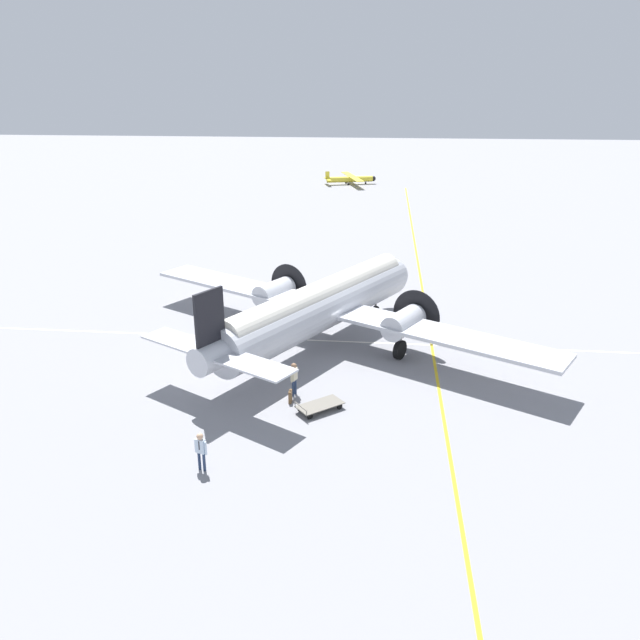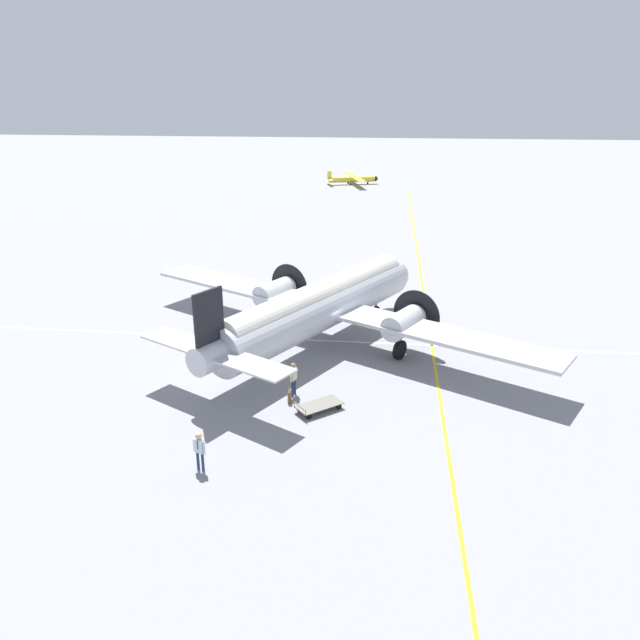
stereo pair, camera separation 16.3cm
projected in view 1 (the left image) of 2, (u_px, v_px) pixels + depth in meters
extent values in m
plane|color=gray|center=(320.00, 346.00, 36.51)|extent=(300.00, 300.00, 0.00)
cube|color=gold|center=(433.00, 351.00, 35.88)|extent=(120.00, 0.16, 0.01)
cube|color=silver|center=(321.00, 341.00, 37.31)|extent=(0.16, 120.00, 0.01)
cylinder|color=silver|center=(320.00, 308.00, 35.66)|extent=(15.23, 10.22, 2.54)
cylinder|color=silver|center=(320.00, 297.00, 35.42)|extent=(14.17, 9.16, 1.78)
sphere|color=silver|center=(390.00, 275.00, 41.77)|extent=(2.41, 2.41, 2.41)
cylinder|color=silver|center=(221.00, 352.00, 29.51)|extent=(3.42, 2.78, 1.40)
cube|color=black|center=(210.00, 321.00, 28.43)|extent=(1.60, 1.00, 2.92)
cube|color=silver|center=(215.00, 353.00, 29.17)|extent=(5.70, 8.33, 0.10)
cube|color=silver|center=(332.00, 308.00, 36.67)|extent=(15.76, 24.87, 0.20)
cylinder|color=silver|center=(274.00, 292.00, 39.40)|extent=(3.08, 2.58, 1.40)
cylinder|color=black|center=(289.00, 286.00, 40.54)|extent=(1.50, 2.57, 2.94)
sphere|color=black|center=(290.00, 286.00, 40.65)|extent=(0.49, 0.49, 0.49)
cylinder|color=silver|center=(403.00, 323.00, 34.35)|extent=(3.08, 2.58, 1.40)
cylinder|color=black|center=(416.00, 315.00, 35.50)|extent=(1.50, 2.57, 2.94)
sphere|color=black|center=(417.00, 314.00, 35.60)|extent=(0.49, 0.49, 0.49)
cylinder|color=#4C4C51|center=(272.00, 309.00, 39.56)|extent=(0.18, 0.18, 0.96)
cylinder|color=black|center=(272.00, 316.00, 39.73)|extent=(1.10, 0.81, 1.10)
cylinder|color=#4C4C51|center=(400.00, 342.00, 34.51)|extent=(0.18, 0.18, 0.96)
cylinder|color=black|center=(400.00, 350.00, 34.68)|extent=(1.10, 0.81, 1.10)
cylinder|color=#4C4C51|center=(376.00, 305.00, 41.00)|extent=(0.14, 0.14, 0.88)
cylinder|color=black|center=(375.00, 311.00, 41.15)|extent=(0.70, 0.50, 0.70)
cylinder|color=navy|center=(204.00, 462.00, 24.66)|extent=(0.12, 0.12, 0.80)
cylinder|color=navy|center=(199.00, 460.00, 24.75)|extent=(0.12, 0.12, 0.80)
cube|color=silver|center=(201.00, 446.00, 24.46)|extent=(0.31, 0.42, 0.60)
sphere|color=tan|center=(200.00, 436.00, 24.30)|extent=(0.27, 0.27, 0.27)
cylinder|color=silver|center=(206.00, 448.00, 24.37)|extent=(0.09, 0.09, 0.57)
cylinder|color=silver|center=(196.00, 445.00, 24.57)|extent=(0.09, 0.09, 0.57)
cube|color=black|center=(199.00, 446.00, 24.35)|extent=(0.02, 0.05, 0.38)
cylinder|color=navy|center=(293.00, 388.00, 30.57)|extent=(0.12, 0.12, 0.83)
cylinder|color=navy|center=(295.00, 386.00, 30.77)|extent=(0.12, 0.12, 0.83)
cube|color=beige|center=(294.00, 374.00, 30.41)|extent=(0.44, 0.32, 0.62)
sphere|color=#8C6647|center=(294.00, 366.00, 30.25)|extent=(0.28, 0.28, 0.28)
cylinder|color=beige|center=(292.00, 377.00, 30.22)|extent=(0.10, 0.10, 0.59)
cylinder|color=beige|center=(296.00, 373.00, 30.63)|extent=(0.10, 0.10, 0.59)
cube|color=maroon|center=(292.00, 372.00, 30.43)|extent=(0.05, 0.03, 0.40)
cube|color=brown|center=(290.00, 396.00, 30.02)|extent=(0.40, 0.14, 0.62)
cube|color=#4A3520|center=(290.00, 390.00, 29.90)|extent=(0.14, 0.10, 0.02)
cube|color=#6B665B|center=(320.00, 405.00, 29.25)|extent=(2.21, 2.36, 0.04)
cube|color=#6B665B|center=(301.00, 406.00, 28.61)|extent=(0.83, 0.70, 0.04)
cylinder|color=#6B665B|center=(295.00, 404.00, 29.03)|extent=(0.04, 0.04, 0.22)
cylinder|color=#6B665B|center=(307.00, 413.00, 28.26)|extent=(0.04, 0.04, 0.22)
cylinder|color=black|center=(330.00, 400.00, 30.07)|extent=(0.23, 0.25, 0.28)
cylinder|color=black|center=(340.00, 407.00, 29.42)|extent=(0.23, 0.25, 0.28)
cylinder|color=black|center=(300.00, 409.00, 29.20)|extent=(0.23, 0.25, 0.28)
cylinder|color=black|center=(310.00, 416.00, 28.55)|extent=(0.23, 0.25, 0.28)
cylinder|color=yellow|center=(350.00, 179.00, 94.65)|extent=(2.81, 7.03, 0.86)
sphere|color=black|center=(373.00, 179.00, 95.28)|extent=(0.78, 0.78, 0.78)
cube|color=yellow|center=(352.00, 177.00, 94.58)|extent=(10.48, 4.03, 0.08)
cube|color=yellow|center=(327.00, 175.00, 93.82)|extent=(0.23, 0.62, 1.12)
cube|color=yellow|center=(327.00, 179.00, 94.02)|extent=(3.47, 1.50, 0.04)
cylinder|color=black|center=(366.00, 183.00, 95.31)|extent=(0.16, 0.29, 0.28)
cylinder|color=#4C4C51|center=(366.00, 182.00, 95.27)|extent=(0.06, 0.06, 0.21)
cylinder|color=black|center=(346.00, 183.00, 95.54)|extent=(0.16, 0.29, 0.28)
cylinder|color=#4C4C51|center=(346.00, 182.00, 95.50)|extent=(0.06, 0.06, 0.21)
cylinder|color=black|center=(348.00, 184.00, 94.09)|extent=(0.16, 0.29, 0.28)
cylinder|color=#4C4C51|center=(348.00, 184.00, 94.06)|extent=(0.06, 0.06, 0.21)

